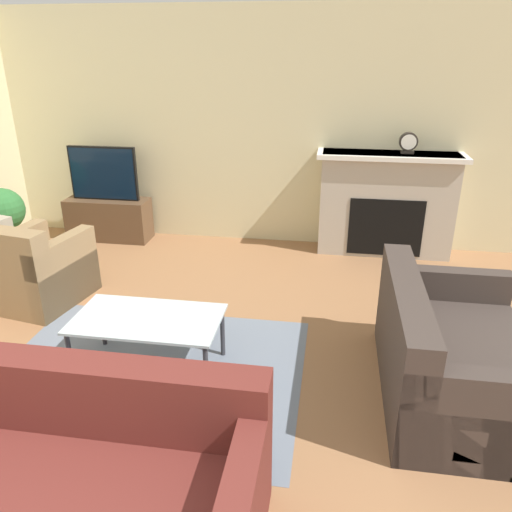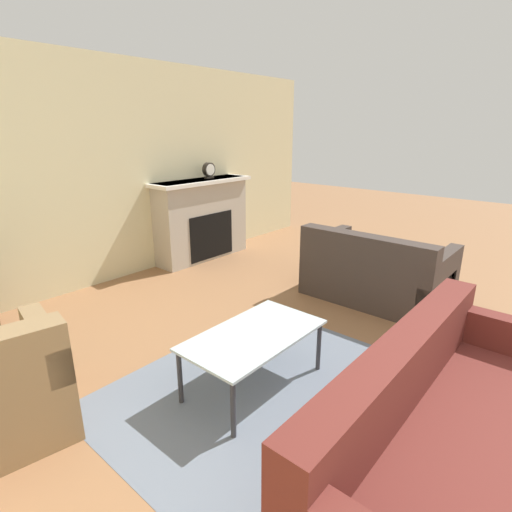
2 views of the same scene
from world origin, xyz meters
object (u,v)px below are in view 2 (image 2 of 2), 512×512
at_px(armchair_accent, 4,392).
at_px(coffee_table, 254,338).
at_px(mantel_clock, 209,170).
at_px(couch_loveseat, 375,275).
at_px(couch_sectional, 448,444).

bearing_deg(armchair_accent, coffee_table, 158.48).
xyz_separation_m(coffee_table, mantel_clock, (2.06, 2.66, 0.90)).
height_order(couch_loveseat, coffee_table, couch_loveseat).
distance_m(couch_sectional, armchair_accent, 2.63).
relative_size(coffee_table, mantel_clock, 4.71).
relative_size(couch_loveseat, coffee_table, 1.40).
bearing_deg(mantel_clock, armchair_accent, -152.61).
bearing_deg(couch_sectional, mantel_clock, 62.63).
height_order(couch_sectional, armchair_accent, same).
xyz_separation_m(armchair_accent, coffee_table, (1.40, -0.86, 0.09)).
relative_size(couch_sectional, mantel_clock, 9.40).
relative_size(couch_sectional, couch_loveseat, 1.43).
bearing_deg(couch_loveseat, armchair_accent, 76.69).
distance_m(couch_loveseat, armchair_accent, 3.64).
bearing_deg(couch_loveseat, couch_sectional, 122.94).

